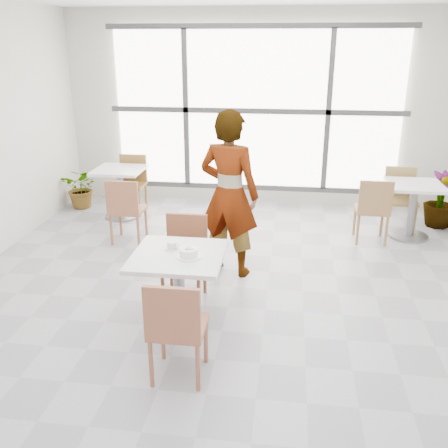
# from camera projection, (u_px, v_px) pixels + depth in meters

# --- Properties ---
(floor) EXTENTS (7.00, 7.00, 0.00)m
(floor) POSITION_uv_depth(u_px,v_px,m) (228.00, 307.00, 4.93)
(floor) COLOR #9E9EA5
(floor) RESTS_ON ground
(wall_back) EXTENTS (6.00, 0.00, 6.00)m
(wall_back) POSITION_uv_depth(u_px,v_px,m) (256.00, 110.00, 7.66)
(wall_back) COLOR silver
(wall_back) RESTS_ON ground
(window) EXTENTS (4.60, 0.07, 2.52)m
(window) POSITION_uv_depth(u_px,v_px,m) (256.00, 111.00, 7.60)
(window) COLOR white
(window) RESTS_ON ground
(main_table) EXTENTS (0.80, 0.80, 0.75)m
(main_table) POSITION_uv_depth(u_px,v_px,m) (179.00, 277.00, 4.39)
(main_table) COLOR white
(main_table) RESTS_ON ground
(chair_near) EXTENTS (0.42, 0.42, 0.87)m
(chair_near) POSITION_uv_depth(u_px,v_px,m) (176.00, 325.00, 3.69)
(chair_near) COLOR #A45F45
(chair_near) RESTS_ON ground
(chair_far) EXTENTS (0.42, 0.42, 0.87)m
(chair_far) POSITION_uv_depth(u_px,v_px,m) (185.00, 252.00, 4.98)
(chair_far) COLOR brown
(chair_far) RESTS_ON ground
(oatmeal_bowl) EXTENTS (0.21, 0.21, 0.10)m
(oatmeal_bowl) POSITION_uv_depth(u_px,v_px,m) (189.00, 253.00, 4.23)
(oatmeal_bowl) COLOR white
(oatmeal_bowl) RESTS_ON main_table
(coffee_cup) EXTENTS (0.16, 0.13, 0.07)m
(coffee_cup) POSITION_uv_depth(u_px,v_px,m) (172.00, 246.00, 4.41)
(coffee_cup) COLOR silver
(coffee_cup) RESTS_ON main_table
(person) EXTENTS (0.77, 0.62, 1.86)m
(person) POSITION_uv_depth(u_px,v_px,m) (229.00, 195.00, 5.38)
(person) COLOR black
(person) RESTS_ON ground
(bg_table_left) EXTENTS (0.70, 0.70, 0.75)m
(bg_table_left) POSITION_uv_depth(u_px,v_px,m) (120.00, 186.00, 7.32)
(bg_table_left) COLOR white
(bg_table_left) RESTS_ON ground
(bg_table_right) EXTENTS (0.70, 0.70, 0.75)m
(bg_table_right) POSITION_uv_depth(u_px,v_px,m) (413.00, 203.00, 6.55)
(bg_table_right) COLOR white
(bg_table_right) RESTS_ON ground
(bg_chair_left_near) EXTENTS (0.42, 0.42, 0.87)m
(bg_chair_left_near) POSITION_uv_depth(u_px,v_px,m) (126.00, 207.00, 6.34)
(bg_chair_left_near) COLOR #A16143
(bg_chair_left_near) RESTS_ON ground
(bg_chair_left_far) EXTENTS (0.42, 0.42, 0.87)m
(bg_chair_left_far) POSITION_uv_depth(u_px,v_px,m) (132.00, 180.00, 7.61)
(bg_chair_left_far) COLOR olive
(bg_chair_left_far) RESTS_ON ground
(bg_chair_right_near) EXTENTS (0.42, 0.42, 0.87)m
(bg_chair_right_near) POSITION_uv_depth(u_px,v_px,m) (373.00, 207.00, 6.35)
(bg_chair_right_near) COLOR #9C7246
(bg_chair_right_near) RESTS_ON ground
(bg_chair_right_far) EXTENTS (0.42, 0.42, 0.87)m
(bg_chair_right_far) POSITION_uv_depth(u_px,v_px,m) (400.00, 194.00, 6.87)
(bg_chair_right_far) COLOR #9F814B
(bg_chair_right_far) RESTS_ON ground
(plant_left) EXTENTS (0.63, 0.56, 0.65)m
(plant_left) POSITION_uv_depth(u_px,v_px,m) (82.00, 188.00, 7.81)
(plant_left) COLOR #54864B
(plant_left) RESTS_ON ground
(plant_right) EXTENTS (0.56, 0.56, 0.80)m
(plant_right) POSITION_uv_depth(u_px,v_px,m) (440.00, 200.00, 6.98)
(plant_right) COLOR #557C3D
(plant_right) RESTS_ON ground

